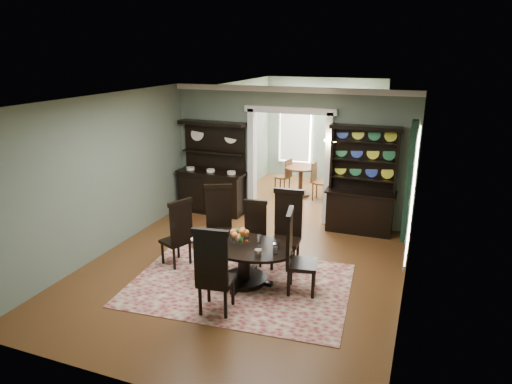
{
  "coord_description": "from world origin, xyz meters",
  "views": [
    {
      "loc": [
        2.86,
        -6.64,
        3.78
      ],
      "look_at": [
        0.11,
        0.6,
        1.34
      ],
      "focal_mm": 32.0,
      "sensor_mm": 36.0,
      "label": 1
    }
  ],
  "objects_px": {
    "welsh_dresser": "(361,194)",
    "parlor_table": "(301,177)",
    "dining_table": "(244,257)",
    "sideboard": "(213,181)"
  },
  "relations": [
    {
      "from": "sideboard",
      "to": "parlor_table",
      "type": "height_order",
      "value": "sideboard"
    },
    {
      "from": "dining_table",
      "to": "sideboard",
      "type": "xyz_separation_m",
      "value": [
        -2.04,
        2.99,
        0.29
      ]
    },
    {
      "from": "parlor_table",
      "to": "welsh_dresser",
      "type": "bearing_deg",
      "value": -46.44
    },
    {
      "from": "sideboard",
      "to": "welsh_dresser",
      "type": "distance_m",
      "value": 3.5
    },
    {
      "from": "sideboard",
      "to": "parlor_table",
      "type": "relative_size",
      "value": 2.5
    },
    {
      "from": "dining_table",
      "to": "sideboard",
      "type": "bearing_deg",
      "value": 128.83
    },
    {
      "from": "welsh_dresser",
      "to": "parlor_table",
      "type": "relative_size",
      "value": 2.62
    },
    {
      "from": "parlor_table",
      "to": "dining_table",
      "type": "bearing_deg",
      "value": -85.43
    },
    {
      "from": "welsh_dresser",
      "to": "parlor_table",
      "type": "xyz_separation_m",
      "value": [
        -1.86,
        1.95,
        -0.3
      ]
    },
    {
      "from": "dining_table",
      "to": "parlor_table",
      "type": "distance_m",
      "value": 4.96
    }
  ]
}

